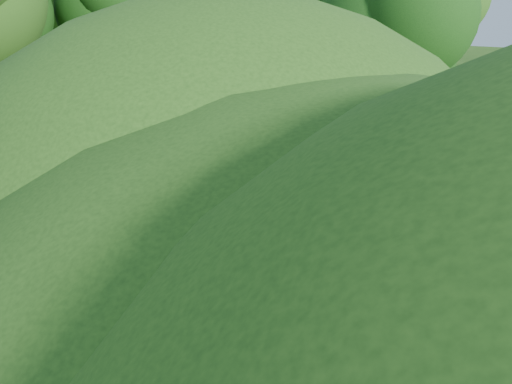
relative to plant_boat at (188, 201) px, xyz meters
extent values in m
plane|color=#1F4110|center=(2.25, -0.83, -0.85)|extent=(100.00, 100.00, 0.00)
cube|color=black|center=(-3.75, -0.83, -0.84)|extent=(10.00, 100.00, 0.02)
cube|color=#493822|center=(3.45, -0.83, -0.84)|extent=(2.20, 100.00, 0.03)
cube|color=white|center=(0.00, 0.85, -0.46)|extent=(2.20, 12.00, 0.75)
cube|color=#103596|center=(0.00, 0.85, -0.14)|extent=(2.24, 12.04, 0.12)
cube|color=white|center=(0.00, 0.05, 0.44)|extent=(1.80, 7.00, 1.05)
cube|color=white|center=(0.00, 0.05, 1.00)|extent=(1.90, 7.10, 0.06)
cube|color=black|center=(0.91, 0.05, 0.52)|extent=(0.03, 6.40, 0.38)
cube|color=black|center=(-0.91, 0.05, 0.52)|extent=(0.03, 6.40, 0.38)
cube|color=black|center=(0.00, 5.15, 1.07)|extent=(1.90, 2.40, 0.10)
cube|color=white|center=(1.15, -4.55, 0.22)|extent=(0.04, 0.45, 0.55)
imported|color=#204713|center=(-0.36, -2.53, 1.20)|extent=(0.22, 0.22, 0.35)
imported|color=#204713|center=(0.14, -0.30, 1.20)|extent=(0.24, 0.24, 0.35)
cylinder|color=#322110|center=(6.05, 2.17, 1.42)|extent=(0.56, 0.56, 4.55)
sphere|color=black|center=(6.05, 2.17, 5.38)|extent=(4.80, 4.80, 4.80)
sphere|color=black|center=(7.01, 1.45, 6.34)|extent=(3.60, 3.60, 3.60)
sphere|color=black|center=(5.21, 3.01, 6.10)|extent=(3.84, 3.84, 3.84)
cylinder|color=#322110|center=(6.75, 14.17, 1.07)|extent=(0.56, 0.56, 3.85)
sphere|color=#204713|center=(6.75, 14.17, 5.10)|extent=(6.00, 6.00, 6.00)
sphere|color=#204713|center=(5.70, 15.22, 6.00)|extent=(4.80, 4.80, 4.80)
cylinder|color=#322110|center=(6.25, 25.17, 1.25)|extent=(0.56, 0.56, 4.20)
sphere|color=#204713|center=(6.27, -11.85, 5.45)|extent=(4.48, 4.48, 4.48)
cylinder|color=#322110|center=(-11.25, 13.17, 1.07)|extent=(0.56, 0.56, 3.85)
sphere|color=black|center=(-11.25, 13.17, 5.17)|extent=(6.20, 6.20, 6.20)
cylinder|color=#322110|center=(-12.75, 23.17, 1.34)|extent=(0.56, 0.56, 4.38)
cylinder|color=#322110|center=(-15.25, 8.17, 1.16)|extent=(0.56, 0.56, 4.02)
cylinder|color=#322110|center=(-16.75, 18.17, 1.25)|extent=(0.56, 0.56, 4.20)
cube|color=black|center=(0.50, 15.60, -0.55)|extent=(2.25, 5.85, 0.57)
cube|color=black|center=(0.50, 15.12, 0.07)|extent=(1.68, 3.44, 0.67)
imported|color=#CE558D|center=(3.95, 17.14, 0.00)|extent=(0.65, 0.47, 1.65)
imported|color=black|center=(4.15, 19.59, 0.05)|extent=(0.86, 0.67, 1.74)
imported|color=#1E6625|center=(1.78, -0.55, -0.66)|extent=(0.43, 0.40, 0.39)
camera|label=1|loc=(7.38, -14.66, 7.81)|focal=35.00mm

